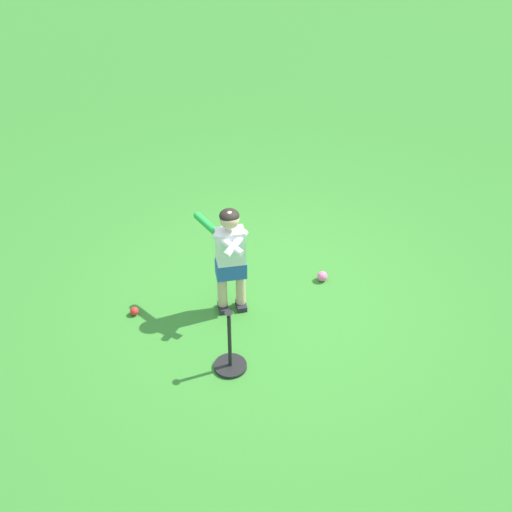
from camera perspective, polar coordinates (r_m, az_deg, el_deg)
ground_plane at (r=6.76m, az=1.27°, el=-3.32°), size 40.00×40.00×0.00m
child_batter at (r=6.24m, az=-2.14°, el=0.35°), size 0.64×0.33×1.08m
play_ball_far_right at (r=7.33m, az=-2.32°, el=0.88°), size 0.10×0.10×0.10m
play_ball_behind_batter at (r=6.65m, az=-9.74°, el=-4.38°), size 0.08×0.08×0.08m
play_ball_midfield at (r=6.95m, az=5.34°, el=-1.63°), size 0.10×0.10×0.10m
batting_tee at (r=6.03m, az=-2.09°, el=-8.22°), size 0.28×0.28×0.62m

